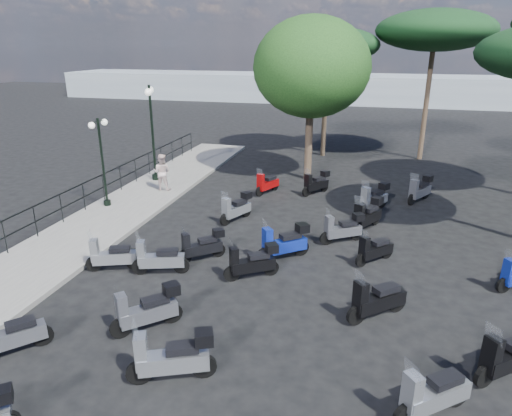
% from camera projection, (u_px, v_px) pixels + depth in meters
% --- Properties ---
extents(ground, '(120.00, 120.00, 0.00)m').
position_uv_depth(ground, '(238.00, 304.00, 11.86)').
color(ground, black).
rests_on(ground, ground).
extents(sidewalk, '(3.00, 30.00, 0.15)m').
position_uv_depth(sidewalk, '(87.00, 232.00, 16.13)').
color(sidewalk, slate).
rests_on(sidewalk, ground).
extents(railing, '(0.04, 26.04, 1.10)m').
position_uv_depth(railing, '(48.00, 209.00, 15.98)').
color(railing, black).
rests_on(railing, sidewalk).
extents(lamp_post_1, '(0.29, 1.04, 3.54)m').
position_uv_depth(lamp_post_1, '(102.00, 157.00, 17.95)').
color(lamp_post_1, black).
rests_on(lamp_post_1, sidewalk).
extents(lamp_post_2, '(0.70, 1.24, 4.47)m').
position_uv_depth(lamp_post_2, '(152.00, 127.00, 21.29)').
color(lamp_post_2, black).
rests_on(lamp_post_2, sidewalk).
extents(pedestrian_far, '(0.85, 0.69, 1.64)m').
position_uv_depth(pedestrian_far, '(162.00, 172.00, 20.34)').
color(pedestrian_far, beige).
rests_on(pedestrian_far, sidewalk).
extents(scooter_1, '(1.18, 1.31, 1.32)m').
position_uv_depth(scooter_1, '(9.00, 337.00, 9.76)').
color(scooter_1, black).
rests_on(scooter_1, ground).
extents(scooter_2, '(1.36, 1.34, 1.38)m').
position_uv_depth(scooter_2, '(147.00, 310.00, 10.62)').
color(scooter_2, black).
rests_on(scooter_2, ground).
extents(scooter_3, '(1.56, 0.79, 1.30)m').
position_uv_depth(scooter_3, '(112.00, 256.00, 13.45)').
color(scooter_3, black).
rests_on(scooter_3, ground).
extents(scooter_4, '(1.28, 1.13, 1.24)m').
position_uv_depth(scooter_4, '(202.00, 246.00, 14.10)').
color(scooter_4, black).
rests_on(scooter_4, ground).
extents(scooter_5, '(0.91, 1.56, 1.33)m').
position_uv_depth(scooter_5, '(236.00, 208.00, 17.23)').
color(scooter_5, black).
rests_on(scooter_5, ground).
extents(scooter_8, '(1.69, 0.95, 1.43)m').
position_uv_depth(scooter_8, '(172.00, 358.00, 8.98)').
color(scooter_8, black).
rests_on(scooter_8, ground).
extents(scooter_9, '(1.63, 0.76, 1.34)m').
position_uv_depth(scooter_9, '(159.00, 259.00, 13.25)').
color(scooter_9, black).
rests_on(scooter_9, ground).
extents(scooter_10, '(1.49, 1.28, 1.43)m').
position_uv_depth(scooter_10, '(284.00, 243.00, 14.14)').
color(scooter_10, black).
rests_on(scooter_10, ground).
extents(scooter_11, '(0.83, 1.48, 1.26)m').
position_uv_depth(scooter_11, '(267.00, 184.00, 20.42)').
color(scooter_11, black).
rests_on(scooter_11, ground).
extents(scooter_14, '(1.46, 1.04, 1.31)m').
position_uv_depth(scooter_14, '(252.00, 262.00, 12.99)').
color(scooter_14, black).
rests_on(scooter_14, ground).
extents(scooter_15, '(1.42, 1.04, 1.29)m').
position_uv_depth(scooter_15, '(343.00, 229.00, 15.35)').
color(scooter_15, black).
rests_on(scooter_15, ground).
extents(scooter_16, '(1.08, 1.38, 1.28)m').
position_uv_depth(scooter_16, '(316.00, 184.00, 20.35)').
color(scooter_16, black).
rests_on(scooter_16, ground).
extents(scooter_19, '(1.42, 1.26, 1.43)m').
position_uv_depth(scooter_19, '(376.00, 300.00, 11.07)').
color(scooter_19, black).
rests_on(scooter_19, ground).
extents(scooter_20, '(1.11, 1.18, 1.22)m').
position_uv_depth(scooter_20, '(374.00, 250.00, 13.93)').
color(scooter_20, black).
rests_on(scooter_20, ground).
extents(scooter_21, '(1.04, 1.64, 1.43)m').
position_uv_depth(scooter_21, '(367.00, 215.00, 16.41)').
color(scooter_21, black).
rests_on(scooter_21, ground).
extents(scooter_22, '(1.16, 1.50, 1.39)m').
position_uv_depth(scooter_22, '(374.00, 198.00, 18.29)').
color(scooter_22, black).
rests_on(scooter_22, ground).
extents(scooter_25, '(1.42, 1.19, 1.39)m').
position_uv_depth(scooter_25, '(432.00, 395.00, 8.11)').
color(scooter_25, black).
rests_on(scooter_25, ground).
extents(scooter_26, '(1.44, 1.21, 1.41)m').
position_uv_depth(scooter_26, '(508.00, 358.00, 9.06)').
color(scooter_26, black).
rests_on(scooter_26, ground).
extents(scooter_28, '(1.06, 1.55, 1.38)m').
position_uv_depth(scooter_28, '(420.00, 190.00, 19.33)').
color(scooter_28, black).
rests_on(scooter_28, ground).
extents(broadleaf_tree, '(5.42, 5.42, 7.64)m').
position_uv_depth(broadleaf_tree, '(312.00, 68.00, 21.00)').
color(broadleaf_tree, '#38281E').
rests_on(broadleaf_tree, ground).
extents(pine_0, '(6.29, 6.29, 8.14)m').
position_uv_depth(pine_0, '(435.00, 31.00, 24.35)').
color(pine_0, '#38281E').
rests_on(pine_0, ground).
extents(pine_2, '(5.71, 5.71, 7.29)m').
position_uv_depth(pine_2, '(328.00, 45.00, 25.42)').
color(pine_2, '#38281E').
rests_on(pine_2, ground).
extents(distant_hills, '(70.00, 8.00, 3.00)m').
position_uv_depth(distant_hills, '(352.00, 89.00, 52.26)').
color(distant_hills, gray).
rests_on(distant_hills, ground).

